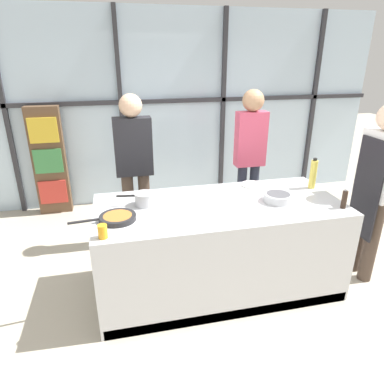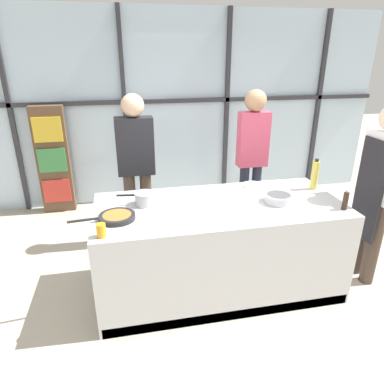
# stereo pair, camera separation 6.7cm
# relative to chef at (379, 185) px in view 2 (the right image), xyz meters

# --- Properties ---
(ground_plane) EXTENTS (18.00, 18.00, 0.00)m
(ground_plane) POSITION_rel_chef_xyz_m (-1.52, 0.15, -1.04)
(ground_plane) COLOR #BCB29E
(back_window_wall) EXTENTS (6.40, 0.10, 2.80)m
(back_window_wall) POSITION_rel_chef_xyz_m (-1.52, 2.56, 0.37)
(back_window_wall) COLOR silver
(back_window_wall) RESTS_ON ground_plane
(bookshelf) EXTENTS (0.44, 0.19, 1.54)m
(bookshelf) POSITION_rel_chef_xyz_m (-3.34, 2.37, -0.26)
(bookshelf) COLOR brown
(bookshelf) RESTS_ON ground_plane
(demo_island) EXTENTS (2.28, 1.01, 0.90)m
(demo_island) POSITION_rel_chef_xyz_m (-1.52, 0.15, -0.58)
(demo_island) COLOR silver
(demo_island) RESTS_ON ground_plane
(chef) EXTENTS (0.25, 0.41, 1.79)m
(chef) POSITION_rel_chef_xyz_m (0.00, 0.00, 0.00)
(chef) COLOR #47382D
(chef) RESTS_ON ground_plane
(spectator_far_left) EXTENTS (0.42, 0.25, 1.80)m
(spectator_far_left) POSITION_rel_chef_xyz_m (-2.22, 1.19, 0.01)
(spectator_far_left) COLOR #47382D
(spectator_far_left) RESTS_ON ground_plane
(spectator_center_left) EXTENTS (0.36, 0.25, 1.81)m
(spectator_center_left) POSITION_rel_chef_xyz_m (-0.82, 1.19, 0.05)
(spectator_center_left) COLOR #232838
(spectator_center_left) RESTS_ON ground_plane
(frying_pan) EXTENTS (0.55, 0.30, 0.04)m
(frying_pan) POSITION_rel_chef_xyz_m (-2.45, 0.02, -0.11)
(frying_pan) COLOR #232326
(frying_pan) RESTS_ON demo_island
(saucepan) EXTENTS (0.34, 0.19, 0.12)m
(saucepan) POSITION_rel_chef_xyz_m (-2.20, 0.27, -0.07)
(saucepan) COLOR silver
(saucepan) RESTS_ON demo_island
(white_plate) EXTENTS (0.24, 0.24, 0.01)m
(white_plate) POSITION_rel_chef_xyz_m (-1.05, 0.52, -0.12)
(white_plate) COLOR white
(white_plate) RESTS_ON demo_island
(mixing_bowl) EXTENTS (0.27, 0.27, 0.08)m
(mixing_bowl) POSITION_rel_chef_xyz_m (-0.98, 0.08, -0.09)
(mixing_bowl) COLOR silver
(mixing_bowl) RESTS_ON demo_island
(oil_bottle) EXTENTS (0.07, 0.07, 0.32)m
(oil_bottle) POSITION_rel_chef_xyz_m (-0.48, 0.33, 0.02)
(oil_bottle) COLOR #E0CC4C
(oil_bottle) RESTS_ON demo_island
(pepper_grinder) EXTENTS (0.05, 0.05, 0.19)m
(pepper_grinder) POSITION_rel_chef_xyz_m (-0.47, -0.18, -0.04)
(pepper_grinder) COLOR #332319
(pepper_grinder) RESTS_ON demo_island
(juice_glass_near) EXTENTS (0.07, 0.07, 0.11)m
(juice_glass_near) POSITION_rel_chef_xyz_m (-2.56, -0.25, -0.08)
(juice_glass_near) COLOR orange
(juice_glass_near) RESTS_ON demo_island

